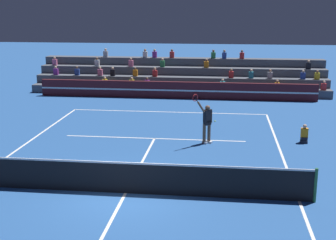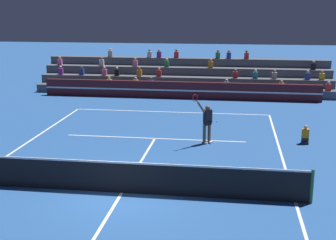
% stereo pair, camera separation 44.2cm
% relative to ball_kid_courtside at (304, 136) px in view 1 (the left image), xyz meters
% --- Properties ---
extents(ground_plane, '(120.00, 120.00, 0.00)m').
position_rel_ball_kid_courtside_xyz_m(ground_plane, '(-6.67, -6.53, -0.33)').
color(ground_plane, '#285699').
extents(court_lines, '(11.10, 23.90, 0.01)m').
position_rel_ball_kid_courtside_xyz_m(court_lines, '(-6.67, -6.53, -0.33)').
color(court_lines, white).
rests_on(court_lines, ground).
extents(tennis_net, '(12.00, 0.10, 1.10)m').
position_rel_ball_kid_courtside_xyz_m(tennis_net, '(-6.67, -6.53, 0.21)').
color(tennis_net, '#2D6B38').
rests_on(tennis_net, ground).
extents(sponsor_banner_wall, '(18.00, 0.26, 1.10)m').
position_rel_ball_kid_courtside_xyz_m(sponsor_banner_wall, '(-6.67, 9.39, 0.22)').
color(sponsor_banner_wall, '#51191E').
rests_on(sponsor_banner_wall, ground).
extents(bleacher_stand, '(20.22, 3.80, 2.83)m').
position_rel_ball_kid_courtside_xyz_m(bleacher_stand, '(-6.67, 12.56, 0.50)').
color(bleacher_stand, '#4C515B').
rests_on(bleacher_stand, ground).
extents(ball_kid_courtside, '(0.30, 0.36, 0.84)m').
position_rel_ball_kid_courtside_xyz_m(ball_kid_courtside, '(0.00, 0.00, 0.00)').
color(ball_kid_courtside, black).
rests_on(ball_kid_courtside, ground).
extents(tennis_player, '(0.91, 0.98, 2.36)m').
position_rel_ball_kid_courtside_xyz_m(tennis_player, '(-4.28, -0.58, 0.65)').
color(tennis_player, brown).
rests_on(tennis_player, ground).
extents(tennis_ball, '(0.07, 0.07, 0.07)m').
position_rel_ball_kid_courtside_xyz_m(tennis_ball, '(-3.98, 3.39, -0.30)').
color(tennis_ball, '#C6DB33').
rests_on(tennis_ball, ground).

